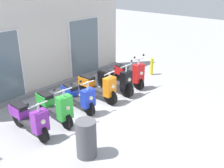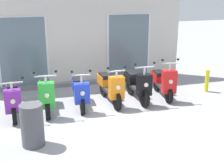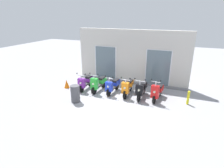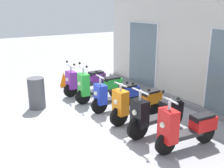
{
  "view_description": "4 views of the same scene",
  "coord_description": "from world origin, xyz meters",
  "px_view_note": "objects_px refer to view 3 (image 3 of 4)",
  "views": [
    {
      "loc": [
        -5.0,
        -4.47,
        3.79
      ],
      "look_at": [
        0.35,
        0.33,
        0.8
      ],
      "focal_mm": 41.87,
      "sensor_mm": 36.0,
      "label": 1
    },
    {
      "loc": [
        -1.9,
        -6.62,
        3.1
      ],
      "look_at": [
        0.33,
        0.45,
        0.75
      ],
      "focal_mm": 48.78,
      "sensor_mm": 36.0,
      "label": 2
    },
    {
      "loc": [
        3.31,
        -8.27,
        4.28
      ],
      "look_at": [
        -0.33,
        0.7,
        0.66
      ],
      "focal_mm": 30.18,
      "sensor_mm": 36.0,
      "label": 3
    },
    {
      "loc": [
        5.31,
        -2.8,
        2.82
      ],
      "look_at": [
        -0.23,
        0.78,
        0.84
      ],
      "focal_mm": 41.9,
      "sensor_mm": 36.0,
      "label": 4
    }
  ],
  "objects_px": {
    "scooter_orange": "(128,87)",
    "scooter_red": "(157,91)",
    "scooter_purple": "(86,82)",
    "curb_bollard": "(188,98)",
    "scooter_blue": "(113,85)",
    "traffic_cone": "(67,84)",
    "trash_bin": "(75,94)",
    "scooter_green": "(99,83)",
    "scooter_black": "(142,89)"
  },
  "relations": [
    {
      "from": "scooter_blue",
      "to": "curb_bollard",
      "type": "xyz_separation_m",
      "value": [
        4.02,
        0.06,
        -0.11
      ]
    },
    {
      "from": "scooter_green",
      "to": "curb_bollard",
      "type": "height_order",
      "value": "scooter_green"
    },
    {
      "from": "scooter_red",
      "to": "traffic_cone",
      "type": "bearing_deg",
      "value": -176.32
    },
    {
      "from": "traffic_cone",
      "to": "curb_bollard",
      "type": "bearing_deg",
      "value": 3.23
    },
    {
      "from": "trash_bin",
      "to": "curb_bollard",
      "type": "bearing_deg",
      "value": 19.2
    },
    {
      "from": "traffic_cone",
      "to": "trash_bin",
      "type": "bearing_deg",
      "value": -43.19
    },
    {
      "from": "scooter_blue",
      "to": "scooter_black",
      "type": "distance_m",
      "value": 1.67
    },
    {
      "from": "scooter_purple",
      "to": "scooter_orange",
      "type": "xyz_separation_m",
      "value": [
        2.59,
        0.12,
        0.02
      ]
    },
    {
      "from": "scooter_black",
      "to": "traffic_cone",
      "type": "bearing_deg",
      "value": -176.09
    },
    {
      "from": "scooter_green",
      "to": "curb_bollard",
      "type": "distance_m",
      "value": 4.91
    },
    {
      "from": "scooter_blue",
      "to": "scooter_orange",
      "type": "relative_size",
      "value": 0.92
    },
    {
      "from": "scooter_red",
      "to": "curb_bollard",
      "type": "relative_size",
      "value": 2.13
    },
    {
      "from": "scooter_purple",
      "to": "scooter_black",
      "type": "height_order",
      "value": "scooter_black"
    },
    {
      "from": "scooter_green",
      "to": "curb_bollard",
      "type": "bearing_deg",
      "value": 1.18
    },
    {
      "from": "scooter_green",
      "to": "scooter_black",
      "type": "height_order",
      "value": "scooter_black"
    },
    {
      "from": "scooter_blue",
      "to": "trash_bin",
      "type": "xyz_separation_m",
      "value": [
        -1.35,
        -1.81,
        -0.01
      ]
    },
    {
      "from": "scooter_black",
      "to": "scooter_red",
      "type": "bearing_deg",
      "value": 2.38
    },
    {
      "from": "scooter_green",
      "to": "scooter_red",
      "type": "height_order",
      "value": "scooter_red"
    },
    {
      "from": "scooter_purple",
      "to": "scooter_red",
      "type": "xyz_separation_m",
      "value": [
        4.22,
        0.1,
        0.02
      ]
    },
    {
      "from": "scooter_purple",
      "to": "curb_bollard",
      "type": "relative_size",
      "value": 2.2
    },
    {
      "from": "scooter_green",
      "to": "curb_bollard",
      "type": "xyz_separation_m",
      "value": [
        4.91,
        0.1,
        -0.12
      ]
    },
    {
      "from": "scooter_blue",
      "to": "trash_bin",
      "type": "bearing_deg",
      "value": -126.69
    },
    {
      "from": "scooter_blue",
      "to": "scooter_red",
      "type": "relative_size",
      "value": 1.01
    },
    {
      "from": "curb_bollard",
      "to": "traffic_cone",
      "type": "bearing_deg",
      "value": -176.77
    },
    {
      "from": "trash_bin",
      "to": "curb_bollard",
      "type": "distance_m",
      "value": 5.69
    },
    {
      "from": "curb_bollard",
      "to": "scooter_purple",
      "type": "bearing_deg",
      "value": -178.58
    },
    {
      "from": "scooter_blue",
      "to": "traffic_cone",
      "type": "xyz_separation_m",
      "value": [
        -2.92,
        -0.33,
        -0.2
      ]
    },
    {
      "from": "scooter_purple",
      "to": "scooter_black",
      "type": "xyz_separation_m",
      "value": [
        3.38,
        0.06,
        0.02
      ]
    },
    {
      "from": "scooter_orange",
      "to": "scooter_blue",
      "type": "bearing_deg",
      "value": -177.1
    },
    {
      "from": "scooter_purple",
      "to": "scooter_black",
      "type": "relative_size",
      "value": 0.96
    },
    {
      "from": "traffic_cone",
      "to": "scooter_green",
      "type": "bearing_deg",
      "value": 8.13
    },
    {
      "from": "traffic_cone",
      "to": "trash_bin",
      "type": "height_order",
      "value": "trash_bin"
    },
    {
      "from": "scooter_orange",
      "to": "scooter_red",
      "type": "bearing_deg",
      "value": -0.91
    },
    {
      "from": "scooter_orange",
      "to": "scooter_black",
      "type": "height_order",
      "value": "scooter_black"
    },
    {
      "from": "scooter_orange",
      "to": "scooter_red",
      "type": "xyz_separation_m",
      "value": [
        1.63,
        -0.03,
        -0.0
      ]
    },
    {
      "from": "scooter_green",
      "to": "trash_bin",
      "type": "height_order",
      "value": "scooter_green"
    },
    {
      "from": "scooter_black",
      "to": "scooter_blue",
      "type": "bearing_deg",
      "value": 179.45
    },
    {
      "from": "trash_bin",
      "to": "scooter_green",
      "type": "bearing_deg",
      "value": 75.4
    },
    {
      "from": "scooter_purple",
      "to": "scooter_blue",
      "type": "xyz_separation_m",
      "value": [
        1.71,
        0.08,
        -0.0
      ]
    },
    {
      "from": "scooter_orange",
      "to": "scooter_black",
      "type": "distance_m",
      "value": 0.8
    },
    {
      "from": "scooter_green",
      "to": "trash_bin",
      "type": "relative_size",
      "value": 1.78
    },
    {
      "from": "scooter_purple",
      "to": "traffic_cone",
      "type": "relative_size",
      "value": 2.97
    },
    {
      "from": "scooter_black",
      "to": "curb_bollard",
      "type": "height_order",
      "value": "scooter_black"
    },
    {
      "from": "scooter_red",
      "to": "scooter_black",
      "type": "bearing_deg",
      "value": -177.62
    },
    {
      "from": "scooter_purple",
      "to": "scooter_red",
      "type": "height_order",
      "value": "scooter_red"
    },
    {
      "from": "scooter_purple",
      "to": "trash_bin",
      "type": "xyz_separation_m",
      "value": [
        0.37,
        -1.73,
        -0.01
      ]
    },
    {
      "from": "scooter_orange",
      "to": "scooter_red",
      "type": "height_order",
      "value": "scooter_red"
    },
    {
      "from": "scooter_green",
      "to": "traffic_cone",
      "type": "bearing_deg",
      "value": -171.87
    },
    {
      "from": "scooter_black",
      "to": "trash_bin",
      "type": "xyz_separation_m",
      "value": [
        -3.02,
        -1.79,
        -0.03
      ]
    },
    {
      "from": "scooter_purple",
      "to": "trash_bin",
      "type": "distance_m",
      "value": 1.77
    }
  ]
}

